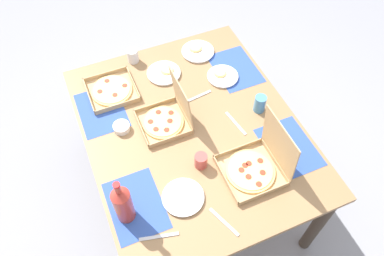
# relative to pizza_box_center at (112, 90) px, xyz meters

# --- Properties ---
(ground_plane) EXTENTS (6.00, 6.00, 0.00)m
(ground_plane) POSITION_rel_pizza_box_center_xyz_m (0.45, 0.35, -0.77)
(ground_plane) COLOR gray
(dining_table) EXTENTS (1.47, 1.19, 0.76)m
(dining_table) POSITION_rel_pizza_box_center_xyz_m (0.45, 0.35, -0.11)
(dining_table) COLOR #3F3328
(dining_table) RESTS_ON ground_plane
(placemat_near_left) EXTENTS (0.36, 0.26, 0.00)m
(placemat_near_left) POSITION_rel_pizza_box_center_xyz_m (0.12, -0.10, -0.01)
(placemat_near_left) COLOR #2D4C9E
(placemat_near_left) RESTS_ON dining_table
(placemat_near_right) EXTENTS (0.36, 0.26, 0.00)m
(placemat_near_right) POSITION_rel_pizza_box_center_xyz_m (0.78, -0.10, -0.01)
(placemat_near_right) COLOR #2D4C9E
(placemat_near_right) RESTS_ON dining_table
(placemat_far_left) EXTENTS (0.36, 0.26, 0.00)m
(placemat_far_left) POSITION_rel_pizza_box_center_xyz_m (0.12, 0.79, -0.01)
(placemat_far_left) COLOR #2D4C9E
(placemat_far_left) RESTS_ON dining_table
(placemat_far_right) EXTENTS (0.36, 0.26, 0.00)m
(placemat_far_right) POSITION_rel_pizza_box_center_xyz_m (0.78, 0.79, -0.01)
(placemat_far_right) COLOR #2D4C9E
(placemat_far_right) RESTS_ON dining_table
(pizza_box_center) EXTENTS (0.29, 0.29, 0.04)m
(pizza_box_center) POSITION_rel_pizza_box_center_xyz_m (0.00, 0.00, 0.00)
(pizza_box_center) COLOR tan
(pizza_box_center) RESTS_ON dining_table
(pizza_box_corner_right) EXTENTS (0.27, 0.27, 0.31)m
(pizza_box_corner_right) POSITION_rel_pizza_box_center_xyz_m (0.35, 0.23, 0.04)
(pizza_box_corner_right) COLOR tan
(pizza_box_corner_right) RESTS_ON dining_table
(pizza_box_edge_far) EXTENTS (0.30, 0.30, 0.33)m
(pizza_box_edge_far) POSITION_rel_pizza_box_center_xyz_m (0.83, 0.55, 0.04)
(pizza_box_edge_far) COLOR tan
(pizza_box_edge_far) RESTS_ON dining_table
(plate_far_right) EXTENTS (0.20, 0.20, 0.03)m
(plate_far_right) POSITION_rel_pizza_box_center_xyz_m (0.16, 0.68, -0.00)
(plate_far_right) COLOR white
(plate_far_right) RESTS_ON dining_table
(plate_near_right) EXTENTS (0.21, 0.21, 0.02)m
(plate_near_right) POSITION_rel_pizza_box_center_xyz_m (0.83, 0.13, -0.00)
(plate_near_right) COLOR white
(plate_near_right) RESTS_ON dining_table
(plate_near_left) EXTENTS (0.21, 0.21, 0.03)m
(plate_near_left) POSITION_rel_pizza_box_center_xyz_m (-0.02, 0.35, -0.00)
(plate_near_left) COLOR white
(plate_near_left) RESTS_ON dining_table
(plate_far_left) EXTENTS (0.22, 0.22, 0.03)m
(plate_far_left) POSITION_rel_pizza_box_center_xyz_m (-0.12, 0.63, -0.00)
(plate_far_left) COLOR white
(plate_far_left) RESTS_ON dining_table
(soda_bottle) EXTENTS (0.09, 0.09, 0.32)m
(soda_bottle) POSITION_rel_pizza_box_center_xyz_m (0.81, -0.15, 0.12)
(soda_bottle) COLOR #B2382D
(soda_bottle) RESTS_ON dining_table
(cup_dark) EXTENTS (0.07, 0.07, 0.09)m
(cup_dark) POSITION_rel_pizza_box_center_xyz_m (-0.21, 0.21, 0.03)
(cup_dark) COLOR silver
(cup_dark) RESTS_ON dining_table
(cup_red) EXTENTS (0.07, 0.07, 0.11)m
(cup_red) POSITION_rel_pizza_box_center_xyz_m (0.48, 0.76, 0.04)
(cup_red) COLOR teal
(cup_red) RESTS_ON dining_table
(cup_spare) EXTENTS (0.07, 0.07, 0.09)m
(cup_spare) POSITION_rel_pizza_box_center_xyz_m (0.69, 0.29, 0.03)
(cup_spare) COLOR #BF4742
(cup_spare) RESTS_ON dining_table
(condiment_bowl) EXTENTS (0.10, 0.10, 0.04)m
(condiment_bowl) POSITION_rel_pizza_box_center_xyz_m (0.30, -0.03, 0.01)
(condiment_bowl) COLOR white
(condiment_bowl) RESTS_ON dining_table
(fork_by_far_left) EXTENTS (0.04, 0.19, 0.00)m
(fork_by_far_left) POSITION_rel_pizza_box_center_xyz_m (0.25, 0.47, -0.01)
(fork_by_far_left) COLOR #B7B7BC
(fork_by_far_left) RESTS_ON dining_table
(fork_by_near_right) EXTENTS (0.19, 0.05, 0.00)m
(fork_by_near_right) POSITION_rel_pizza_box_center_xyz_m (0.52, 0.59, -0.01)
(fork_by_near_right) COLOR #B7B7BC
(fork_by_near_right) RESTS_ON dining_table
(fork_by_far_right) EXTENTS (0.18, 0.08, 0.00)m
(fork_by_far_right) POSITION_rel_pizza_box_center_xyz_m (1.03, 0.27, -0.01)
(fork_by_far_right) COLOR #B7B7BC
(fork_by_far_right) RESTS_ON dining_table
(fork_by_near_left) EXTENTS (0.06, 0.19, 0.00)m
(fork_by_near_left) POSITION_rel_pizza_box_center_xyz_m (0.97, -0.05, -0.01)
(fork_by_near_left) COLOR #B7B7BC
(fork_by_near_left) RESTS_ON dining_table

